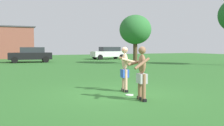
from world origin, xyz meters
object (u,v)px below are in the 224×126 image
at_px(frisbee, 130,95).
at_px(car_white_near_post, 109,53).
at_px(player_with_cap, 125,67).
at_px(car_black_mid_lot, 31,54).
at_px(player_in_gray, 142,72).
at_px(tree_left_field, 135,30).

distance_m(frisbee, car_white_near_post, 24.50).
bearing_deg(frisbee, player_with_cap, 73.98).
xyz_separation_m(player_with_cap, car_black_mid_lot, (-0.67, 19.32, -0.10)).
xyz_separation_m(player_in_gray, car_white_near_post, (9.67, 23.39, -0.07)).
bearing_deg(tree_left_field, car_black_mid_lot, 142.94).
height_order(player_in_gray, car_white_near_post, player_in_gray).
xyz_separation_m(car_black_mid_lot, tree_left_field, (8.70, -6.57, 2.41)).
distance_m(player_with_cap, car_white_near_post, 23.72).
xyz_separation_m(player_with_cap, frisbee, (-0.21, -0.74, -0.91)).
bearing_deg(car_black_mid_lot, frisbee, -88.69).
height_order(frisbee, car_black_mid_lot, car_black_mid_lot).
bearing_deg(player_in_gray, car_black_mid_lot, 91.09).
bearing_deg(player_with_cap, car_black_mid_lot, 91.98).
bearing_deg(tree_left_field, car_white_near_post, 81.34).
relative_size(player_in_gray, frisbee, 6.16).
relative_size(player_in_gray, car_white_near_post, 0.39).
xyz_separation_m(car_white_near_post, tree_left_field, (-1.37, -9.03, 2.41)).
relative_size(player_with_cap, frisbee, 6.13).
distance_m(player_in_gray, tree_left_field, 16.75).
bearing_deg(car_black_mid_lot, player_with_cap, -88.02).
height_order(player_with_cap, tree_left_field, tree_left_field).
bearing_deg(frisbee, car_white_near_post, 66.88).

